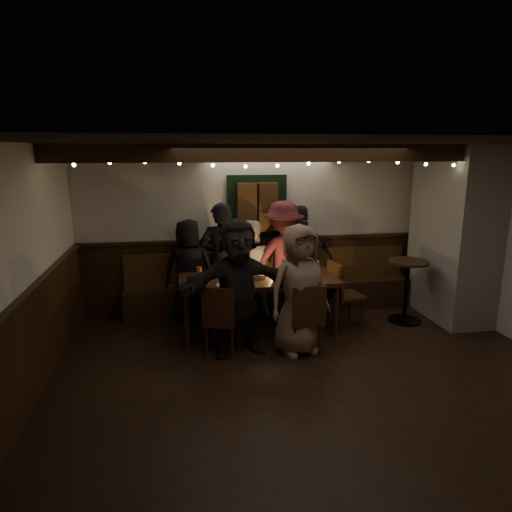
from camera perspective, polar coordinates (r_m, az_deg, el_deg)
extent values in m
cube|color=black|center=(5.49, 6.83, -14.46)|extent=(6.00, 5.00, 0.01)
cube|color=black|center=(4.87, 7.68, 13.92)|extent=(6.00, 5.00, 0.01)
cube|color=silver|center=(7.40, 1.55, 3.56)|extent=(6.00, 0.01, 2.60)
cube|color=silver|center=(5.05, -27.48, -2.46)|extent=(0.01, 5.00, 2.60)
cube|color=black|center=(7.53, 1.56, -2.11)|extent=(6.00, 0.05, 1.10)
cube|color=black|center=(5.27, -26.30, -10.34)|extent=(0.05, 5.00, 1.10)
cube|color=gray|center=(7.49, 23.49, 2.59)|extent=(0.70, 1.40, 2.60)
cube|color=black|center=(7.39, 1.93, -5.04)|extent=(4.60, 0.45, 0.45)
cube|color=#573414|center=(7.43, 1.66, -1.13)|extent=(4.60, 0.06, 0.50)
cube|color=black|center=(7.25, 0.11, 6.16)|extent=(0.95, 0.04, 1.00)
cube|color=#573414|center=(7.19, 0.19, 6.10)|extent=(0.64, 0.12, 0.76)
cube|color=black|center=(5.83, 4.63, 12.71)|extent=(6.00, 0.16, 0.22)
sphere|color=#FFE599|center=(5.74, -21.81, 10.53)|extent=(0.04, 0.04, 0.04)
sphere|color=#FFE599|center=(5.68, -17.81, 11.05)|extent=(0.04, 0.04, 0.04)
sphere|color=#FFE599|center=(5.64, -13.71, 11.35)|extent=(0.04, 0.04, 0.04)
sphere|color=#FFE599|center=(5.63, -9.56, 11.37)|extent=(0.04, 0.04, 0.04)
sphere|color=#FFE599|center=(5.65, -5.41, 11.23)|extent=(0.04, 0.04, 0.04)
sphere|color=#FFE599|center=(5.69, -1.32, 11.13)|extent=(0.04, 0.04, 0.04)
sphere|color=#FFE599|center=(5.77, 2.69, 11.21)|extent=(0.04, 0.04, 0.04)
sphere|color=#FFE599|center=(5.87, 6.59, 11.40)|extent=(0.04, 0.04, 0.04)
sphere|color=#FFE599|center=(5.99, 10.34, 11.54)|extent=(0.04, 0.04, 0.04)
sphere|color=#FFE599|center=(6.14, 13.92, 11.45)|extent=(0.04, 0.04, 0.04)
sphere|color=#FFE599|center=(6.31, 17.30, 11.13)|extent=(0.04, 0.04, 0.04)
sphere|color=#FFE599|center=(6.50, 20.48, 10.71)|extent=(0.04, 0.04, 0.04)
sphere|color=#FFE599|center=(6.71, 23.47, 10.38)|extent=(0.04, 0.04, 0.04)
sphere|color=#FFE599|center=(6.94, 26.28, 10.22)|extent=(0.04, 0.04, 0.04)
cube|color=black|center=(6.40, 0.31, -2.98)|extent=(2.20, 0.94, 0.06)
cylinder|color=black|center=(6.06, -8.62, -7.98)|extent=(0.07, 0.07, 0.72)
cylinder|color=black|center=(6.79, -8.80, -5.65)|extent=(0.07, 0.07, 0.72)
cylinder|color=black|center=(6.42, 9.97, -6.82)|extent=(0.07, 0.07, 0.72)
cylinder|color=black|center=(7.11, 7.86, -4.75)|extent=(0.07, 0.07, 0.72)
cylinder|color=#BF7226|center=(6.43, -7.11, -2.02)|extent=(0.07, 0.07, 0.15)
cylinder|color=#BF7226|center=(6.17, -2.54, -2.59)|extent=(0.07, 0.07, 0.15)
cylinder|color=silver|center=(6.54, -0.85, -1.66)|extent=(0.07, 0.07, 0.15)
cylinder|color=#BF7226|center=(6.25, 2.49, -2.37)|extent=(0.07, 0.07, 0.15)
cylinder|color=silver|center=(6.65, 4.55, -1.47)|extent=(0.07, 0.07, 0.15)
cylinder|color=#BF7226|center=(6.43, 7.67, -2.04)|extent=(0.07, 0.07, 0.15)
cylinder|color=white|center=(6.02, -3.73, -3.65)|extent=(0.27, 0.27, 0.02)
cube|color=#B2B2B7|center=(6.33, 0.39, -2.61)|extent=(0.17, 0.10, 0.05)
cylinder|color=#990C0C|center=(6.31, 0.11, -2.12)|extent=(0.04, 0.04, 0.17)
cylinder|color=gold|center=(6.32, 0.68, -2.09)|extent=(0.04, 0.04, 0.17)
cylinder|color=silver|center=(6.47, 2.36, -2.12)|extent=(0.05, 0.05, 0.08)
sphere|color=#FFB24C|center=(6.45, 2.36, -1.59)|extent=(0.03, 0.03, 0.03)
cube|color=black|center=(5.83, -4.15, -8.11)|extent=(0.54, 0.54, 0.04)
cube|color=black|center=(5.58, -4.77, -6.34)|extent=(0.39, 0.20, 0.47)
cylinder|color=black|center=(6.02, -2.10, -9.65)|extent=(0.04, 0.04, 0.40)
cylinder|color=black|center=(5.72, -3.01, -10.89)|extent=(0.04, 0.04, 0.40)
cylinder|color=black|center=(6.11, -5.14, -9.34)|extent=(0.04, 0.04, 0.40)
cylinder|color=black|center=(5.82, -6.20, -10.53)|extent=(0.04, 0.04, 0.40)
cube|color=black|center=(5.86, 6.07, -7.95)|extent=(0.43, 0.43, 0.04)
cube|color=black|center=(5.61, 6.71, -6.16)|extent=(0.42, 0.05, 0.48)
cylinder|color=black|center=(6.14, 7.06, -9.21)|extent=(0.04, 0.04, 0.41)
cylinder|color=black|center=(5.85, 8.12, -10.43)|extent=(0.04, 0.04, 0.41)
cylinder|color=black|center=(6.05, 3.98, -9.50)|extent=(0.04, 0.04, 0.41)
cylinder|color=black|center=(5.75, 4.89, -10.76)|extent=(0.04, 0.04, 0.41)
cube|color=black|center=(6.83, 11.21, -4.89)|extent=(0.51, 0.51, 0.04)
cube|color=black|center=(6.66, 9.87, -2.90)|extent=(0.12, 0.44, 0.50)
cylinder|color=black|center=(6.86, 13.16, -6.98)|extent=(0.04, 0.04, 0.42)
cylinder|color=black|center=(6.68, 10.61, -7.41)|extent=(0.04, 0.04, 0.42)
cylinder|color=black|center=(7.13, 11.61, -6.10)|extent=(0.04, 0.04, 0.42)
cylinder|color=black|center=(6.96, 9.13, -6.48)|extent=(0.04, 0.04, 0.42)
cylinder|color=black|center=(7.33, 18.01, -7.62)|extent=(0.48, 0.48, 0.03)
cylinder|color=black|center=(7.19, 18.26, -4.28)|extent=(0.06, 0.06, 0.92)
cylinder|color=black|center=(7.07, 18.52, -0.71)|extent=(0.59, 0.59, 0.04)
imported|color=black|center=(6.91, -8.37, -1.77)|extent=(0.80, 0.56, 1.54)
imported|color=black|center=(6.95, -4.34, -0.57)|extent=(0.71, 0.52, 1.78)
imported|color=beige|center=(7.08, -0.74, -1.48)|extent=(0.78, 0.64, 1.49)
imported|color=#4F1B23|center=(7.13, 3.40, -0.21)|extent=(1.25, 0.85, 1.77)
imported|color=black|center=(7.24, 5.61, -0.36)|extent=(1.07, 0.65, 1.70)
imported|color=black|center=(5.67, -2.24, -3.95)|extent=(1.66, 0.72, 1.73)
imported|color=#826350|center=(5.71, 5.37, -4.23)|extent=(0.92, 0.72, 1.66)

